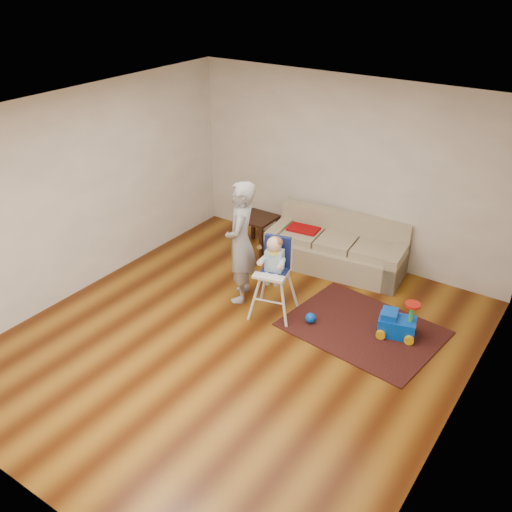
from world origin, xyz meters
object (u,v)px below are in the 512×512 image
Objects in this scene: side_table at (257,232)px; toy_ball at (311,318)px; ride_on_toy at (398,318)px; adult at (241,242)px; sofa at (337,244)px; high_chair at (274,277)px.

toy_ball is at bearing -37.83° from side_table.
ride_on_toy is 2.18m from adult.
ride_on_toy is (2.71, -0.97, -0.01)m from side_table.
side_table is 1.57m from adult.
sofa reaches higher than side_table.
toy_ball is at bearing -8.19° from high_chair.
side_table is at bearing 145.19° from ride_on_toy.
sofa is at bearing 130.11° from adult.
adult is at bearing -64.04° from side_table.
side_table is at bearing -178.94° from adult.
sofa is 1.65m from adult.
high_chair is (-0.11, -1.52, 0.15)m from sofa.
adult reaches higher than toy_ball.
sofa is 1.53m from high_chair.
side_table is 0.32× the size of adult.
side_table is 0.48× the size of high_chair.
ride_on_toy is 3.60× the size of toy_ball.
high_chair is at bearing -179.14° from ride_on_toy.
high_chair is 0.67× the size of adult.
high_chair is at bearing 57.02° from adult.
side_table is at bearing 115.73° from high_chair.
toy_ball is 0.69m from high_chair.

